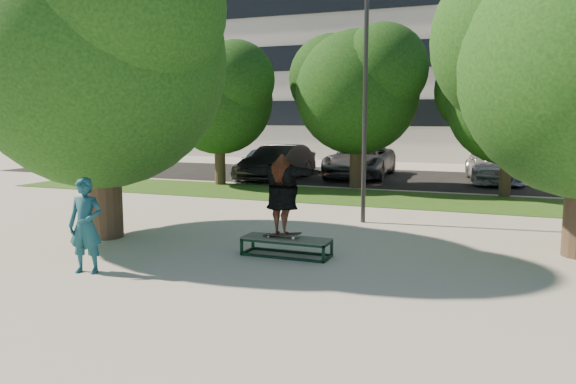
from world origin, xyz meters
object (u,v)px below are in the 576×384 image
at_px(grind_box, 286,247).
at_px(bystander, 86,225).
at_px(car_dark, 279,162).
at_px(car_grey, 360,160).
at_px(lamppost, 365,103).
at_px(tree_left, 97,45).
at_px(car_silver_b, 494,165).
at_px(car_silver_a, 264,163).

xyz_separation_m(grind_box, bystander, (-2.92, -2.44, 0.68)).
distance_m(car_dark, car_grey, 3.91).
bearing_deg(lamppost, car_dark, 124.75).
bearing_deg(grind_box, tree_left, 177.24).
bearing_deg(car_grey, car_dark, -145.86).
bearing_deg(car_grey, car_silver_b, -1.13).
height_order(car_silver_a, car_dark, car_dark).
bearing_deg(car_silver_b, lamppost, -113.84).
xyz_separation_m(lamppost, car_dark, (-5.93, 8.56, -2.37)).
bearing_deg(bystander, car_grey, 74.62).
distance_m(car_silver_a, car_dark, 0.68).
bearing_deg(car_dark, lamppost, -51.54).
height_order(lamppost, car_silver_b, lamppost).
distance_m(tree_left, grind_box, 6.34).
bearing_deg(car_dark, car_silver_b, 19.63).
bearing_deg(grind_box, bystander, -140.15).
height_order(tree_left, car_grey, tree_left).
xyz_separation_m(lamppost, car_silver_a, (-6.61, 8.50, -2.42)).
bearing_deg(car_silver_b, grind_box, -111.91).
distance_m(tree_left, car_silver_a, 13.01).
xyz_separation_m(bystander, car_silver_a, (-3.11, 15.07, -0.13)).
distance_m(car_silver_a, car_silver_b, 9.98).
distance_m(lamppost, car_silver_a, 11.04).
relative_size(tree_left, lamppost, 1.16).
bearing_deg(grind_box, car_silver_a, 115.54).
relative_size(lamppost, car_silver_a, 1.41).
relative_size(car_grey, car_silver_b, 1.12).
height_order(tree_left, grind_box, tree_left).
distance_m(tree_left, car_dark, 13.00).
relative_size(car_dark, car_silver_b, 0.92).
xyz_separation_m(tree_left, car_silver_a, (-1.32, 12.41, -3.69)).
bearing_deg(car_dark, grind_box, -63.40).
bearing_deg(lamppost, grind_box, -97.95).
relative_size(bystander, car_silver_a, 0.40).
height_order(tree_left, car_silver_b, tree_left).
height_order(lamppost, bystander, lamppost).
bearing_deg(car_silver_a, lamppost, -54.43).
distance_m(lamppost, car_dark, 10.68).
xyz_separation_m(car_dark, car_grey, (3.12, 2.36, 0.02)).
bearing_deg(bystander, car_silver_a, 88.54).
bearing_deg(car_silver_a, bystander, -80.64).
height_order(lamppost, grind_box, lamppost).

